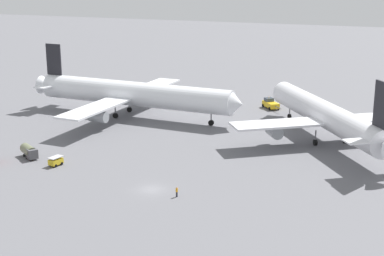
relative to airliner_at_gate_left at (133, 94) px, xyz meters
The scene contains 7 objects.
ground_plane 50.06m from the airliner_at_gate_left, 59.51° to the right, with size 600.00×600.00×0.00m, color slate.
airliner_at_gate_left is the anchor object (origin of this frame).
airliner_being_pushed 47.58m from the airliner_at_gate_left, ahead, with size 38.00×44.69×16.62m.
pushback_tug 36.43m from the airliner_at_gate_left, 35.15° to the left, with size 6.61×7.51×2.91m.
gse_fuel_bowser_stubby 36.88m from the airliner_at_gate_left, 96.19° to the right, with size 5.13×4.25×2.40m.
gse_baggage_cart_trailing 38.93m from the airliner_at_gate_left, 84.88° to the right, with size 2.08×2.98×1.71m.
ground_crew_marshaller_foreground 53.92m from the airliner_at_gate_left, 55.57° to the right, with size 0.36×0.50×1.68m.
Camera 1 is at (39.08, -81.20, 35.51)m, focal length 54.06 mm.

